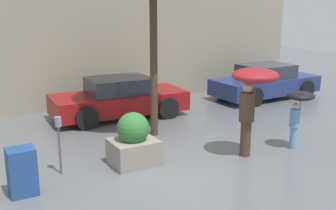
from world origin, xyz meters
TOP-DOWN VIEW (x-y plane):
  - ground_plane at (0.00, 0.00)m, footprint 40.00×40.00m
  - building_facade at (0.00, 6.50)m, footprint 18.00×0.30m
  - planter_box at (-0.44, 0.95)m, footprint 0.99×0.85m
  - person_adult at (2.09, 0.05)m, footprint 1.04×1.04m
  - person_child at (3.42, -0.10)m, footprint 0.64×0.64m
  - parked_car_near at (0.81, 4.68)m, footprint 4.16×2.04m
  - parked_car_far at (6.55, 4.50)m, footprint 4.11×1.96m
  - parking_meter at (-1.98, 1.22)m, footprint 0.14×0.14m
  - newspaper_box at (-2.86, 0.60)m, footprint 0.50×0.44m

SIDE VIEW (x-z plane):
  - ground_plane at x=0.00m, z-range 0.00..0.00m
  - newspaper_box at x=-2.86m, z-range 0.00..0.90m
  - planter_box at x=-0.44m, z-range -0.08..1.10m
  - parked_car_far at x=6.55m, z-range -0.04..1.20m
  - parked_car_near at x=0.81m, z-range -0.04..1.20m
  - parking_meter at x=-1.98m, z-range 0.27..1.49m
  - person_child at x=3.42m, z-range 0.38..1.81m
  - person_adult at x=2.09m, z-range 0.60..2.67m
  - building_facade at x=0.00m, z-range 0.00..6.00m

